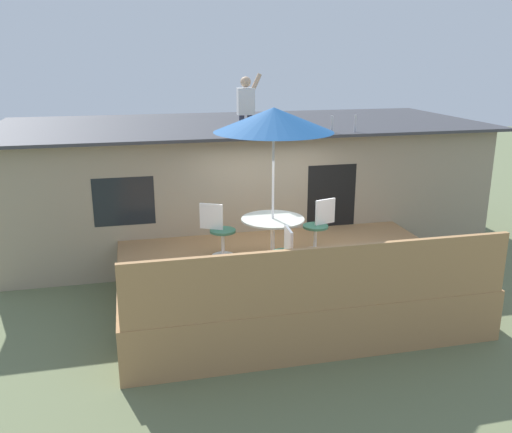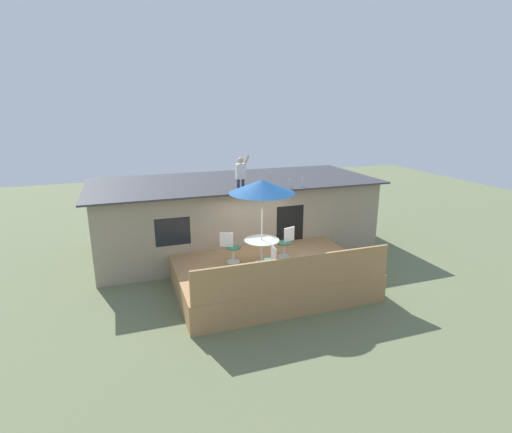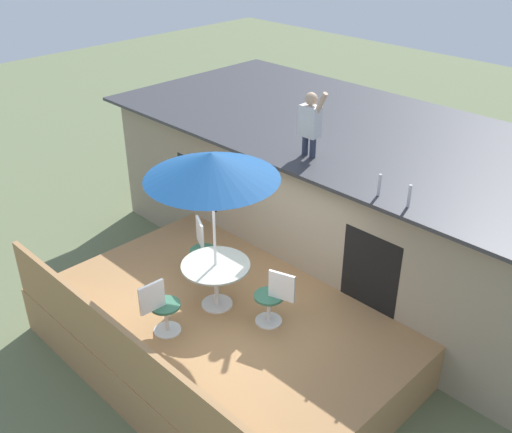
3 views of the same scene
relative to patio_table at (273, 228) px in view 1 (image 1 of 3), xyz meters
name	(u,v)px [view 1 (image 1 of 3)]	position (x,y,z in m)	size (l,w,h in m)	color
ground_plane	(285,302)	(0.23, 0.03, -1.39)	(40.00, 40.00, 0.00)	#66704C
house	(242,182)	(0.23, 3.63, -0.04)	(10.50, 4.50, 2.67)	gray
deck	(285,281)	(0.23, 0.03, -0.99)	(5.54, 3.99, 0.80)	#A87A4C
deck_railing	(326,278)	(0.23, -1.92, -0.14)	(5.44, 0.08, 0.90)	#A87A4C
patio_table	(273,228)	(0.00, 0.00, 0.00)	(1.04, 1.04, 0.74)	silver
patio_umbrella	(274,120)	(0.00, 0.00, 1.76)	(1.90, 1.90, 2.54)	silver
step_ladder	(341,171)	(1.85, 1.67, 0.51)	(0.52, 0.04, 2.20)	silver
person_figure	(246,100)	(0.01, 2.05, 1.90)	(0.47, 0.20, 1.11)	#33384C
patio_chair_left	(219,231)	(-0.83, 0.43, -0.13)	(0.58, 0.44, 0.92)	silver
patio_chair_right	(319,226)	(0.91, 0.30, -0.13)	(0.61, 0.44, 0.92)	silver
patio_chair_near	(286,256)	(-0.05, -1.00, -0.13)	(0.44, 0.62, 0.92)	silver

